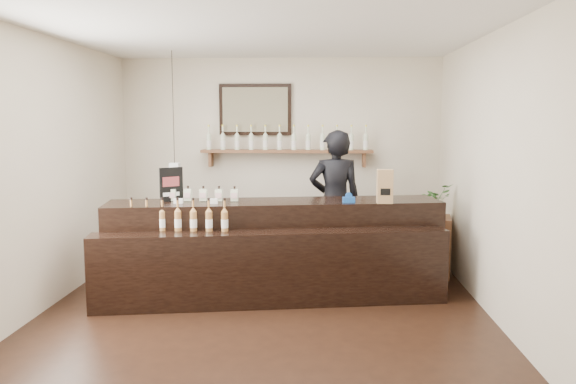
{
  "coord_description": "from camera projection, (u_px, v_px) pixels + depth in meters",
  "views": [
    {
      "loc": [
        0.52,
        -5.49,
        1.94
      ],
      "look_at": [
        0.2,
        0.7,
        1.14
      ],
      "focal_mm": 35.0,
      "sensor_mm": 36.0,
      "label": 1
    }
  ],
  "objects": [
    {
      "name": "side_cabinet",
      "position": [
        434.0,
        246.0,
        7.01
      ],
      "size": [
        0.46,
        0.57,
        0.74
      ],
      "color": "brown",
      "rests_on": "ground"
    },
    {
      "name": "promo_sign",
      "position": [
        171.0,
        184.0,
        6.22
      ],
      "size": [
        0.23,
        0.18,
        0.38
      ],
      "color": "black",
      "rests_on": "counter"
    },
    {
      "name": "potted_plant",
      "position": [
        436.0,
        200.0,
        6.94
      ],
      "size": [
        0.49,
        0.48,
        0.41
      ],
      "primitive_type": "imported",
      "rotation": [
        0.0,
        0.0,
        0.68
      ],
      "color": "#346829",
      "rests_on": "side_cabinet"
    },
    {
      "name": "back_wall_decor",
      "position": [
        269.0,
        133.0,
        7.84
      ],
      "size": [
        2.66,
        0.96,
        1.69
      ],
      "color": "brown",
      "rests_on": "ground"
    },
    {
      "name": "ground",
      "position": [
        265.0,
        311.0,
        5.71
      ],
      "size": [
        5.0,
        5.0,
        0.0
      ],
      "primitive_type": "plane",
      "color": "black",
      "rests_on": "ground"
    },
    {
      "name": "room_shell",
      "position": [
        264.0,
        144.0,
        5.49
      ],
      "size": [
        5.0,
        5.0,
        5.0
      ],
      "color": "beige",
      "rests_on": "ground"
    },
    {
      "name": "shopkeeper",
      "position": [
        335.0,
        193.0,
        7.08
      ],
      "size": [
        0.81,
        0.59,
        2.05
      ],
      "primitive_type": "imported",
      "rotation": [
        0.0,
        0.0,
        3.28
      ],
      "color": "black",
      "rests_on": "ground"
    },
    {
      "name": "counter",
      "position": [
        274.0,
        252.0,
        6.2
      ],
      "size": [
        3.76,
        1.55,
        1.21
      ],
      "color": "black",
      "rests_on": "ground"
    },
    {
      "name": "paper_bag",
      "position": [
        385.0,
        186.0,
        6.09
      ],
      "size": [
        0.17,
        0.13,
        0.37
      ],
      "color": "#9E804C",
      "rests_on": "counter"
    },
    {
      "name": "tape_dispenser",
      "position": [
        349.0,
        199.0,
        6.15
      ],
      "size": [
        0.14,
        0.07,
        0.11
      ],
      "color": "#174FA6",
      "rests_on": "counter"
    }
  ]
}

